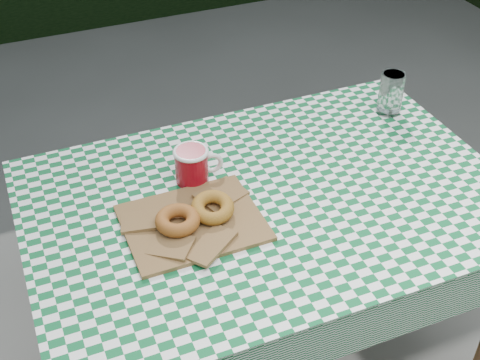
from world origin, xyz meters
The scene contains 7 objects.
table centered at (0.17, -0.05, 0.38)m, with size 1.25×0.84×0.75m, color brown.
tablecloth centered at (0.17, -0.05, 0.75)m, with size 1.27×0.86×0.01m, color #0D572C.
paper_bag centered at (-0.05, -0.07, 0.77)m, with size 0.34×0.27×0.02m, color olive.
bagel_front centered at (-0.10, -0.08, 0.79)m, with size 0.11×0.11×0.03m, color brown.
bagel_back centered at (0.00, -0.07, 0.79)m, with size 0.11×0.11×0.03m, color #9E6E20.
coffee_mug centered at (0.00, 0.10, 0.81)m, with size 0.18×0.18×0.10m, color maroon, non-canonical shape.
drinking_glass centered at (0.69, 0.19, 0.82)m, with size 0.07×0.07×0.13m, color silver.
Camera 1 is at (-0.41, -1.21, 1.82)m, focal length 47.70 mm.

